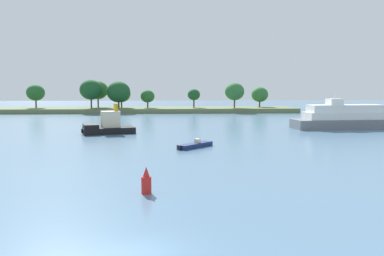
% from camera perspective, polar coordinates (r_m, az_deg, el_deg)
% --- Properties ---
extents(ground_plane, '(400.00, 400.00, 0.00)m').
position_cam_1_polar(ground_plane, '(18.01, -8.43, -18.25)').
color(ground_plane, slate).
extents(treeline_island, '(90.60, 14.87, 9.55)m').
position_cam_1_polar(treeline_island, '(115.53, -7.76, 3.83)').
color(treeline_island, '#66754C').
rests_on(treeline_island, ground).
extents(tugboat, '(8.79, 6.02, 4.80)m').
position_cam_1_polar(tugboat, '(62.96, -12.40, 0.29)').
color(tugboat, black).
rests_on(tugboat, ground).
extents(small_motorboat, '(4.65, 4.68, 1.04)m').
position_cam_1_polar(small_motorboat, '(47.32, 0.47, -2.56)').
color(small_motorboat, navy).
rests_on(small_motorboat, ground).
extents(white_riverboat, '(20.02, 6.44, 6.77)m').
position_cam_1_polar(white_riverboat, '(74.73, 21.98, 1.38)').
color(white_riverboat, slate).
rests_on(white_riverboat, ground).
extents(channel_buoy_red, '(0.70, 0.70, 1.90)m').
position_cam_1_polar(channel_buoy_red, '(27.19, -6.80, -7.99)').
color(channel_buoy_red, red).
rests_on(channel_buoy_red, ground).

